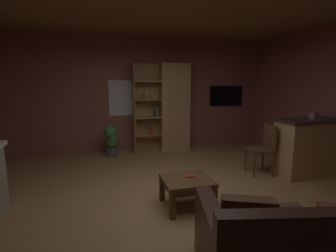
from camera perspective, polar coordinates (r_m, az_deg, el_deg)
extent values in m
cube|color=#A37A4C|center=(3.80, 1.66, -17.01)|extent=(6.56, 6.16, 0.02)
cube|color=#8E544C|center=(6.43, -6.43, 7.11)|extent=(6.68, 0.06, 2.80)
cube|color=white|center=(6.35, -9.74, 6.14)|extent=(0.72, 0.01, 0.85)
cube|color=tan|center=(6.36, 1.39, 4.10)|extent=(0.71, 0.38, 2.13)
cube|color=tan|center=(6.38, -4.99, 4.08)|extent=(0.66, 0.02, 2.13)
cube|color=tan|center=(6.15, -7.61, 3.81)|extent=(0.02, 0.38, 2.13)
sphere|color=black|center=(6.11, 0.35, 4.86)|extent=(0.04, 0.04, 0.04)
cube|color=tan|center=(6.40, -4.55, -5.52)|extent=(0.66, 0.38, 0.02)
cube|color=tan|center=(6.30, -4.60, -1.87)|extent=(0.66, 0.38, 0.02)
cube|color=tan|center=(6.23, -4.66, 1.97)|extent=(0.66, 0.38, 0.02)
cube|color=tan|center=(6.19, -4.71, 5.88)|extent=(0.66, 0.38, 0.02)
cube|color=tan|center=(6.17, -4.77, 9.83)|extent=(0.66, 0.38, 0.02)
cube|color=gold|center=(6.11, -5.09, 6.79)|extent=(0.04, 0.23, 0.19)
cube|color=#387247|center=(6.20, -2.76, 3.12)|extent=(0.05, 0.23, 0.23)
cube|color=#B22D2D|center=(6.24, -3.87, -1.03)|extent=(0.05, 0.23, 0.18)
sphere|color=beige|center=(6.31, -3.98, -1.39)|extent=(0.10, 0.10, 0.10)
cube|color=tan|center=(5.47, 29.76, -4.18)|extent=(1.41, 0.53, 1.00)
cube|color=#2D2826|center=(5.38, 30.24, 1.22)|extent=(1.47, 0.59, 0.04)
cube|color=#995972|center=(5.30, 29.70, 1.98)|extent=(0.13, 0.13, 0.11)
cube|color=#382116|center=(2.25, 32.82, -20.44)|extent=(1.65, 0.51, 0.42)
cube|color=#382116|center=(2.43, 9.65, -24.64)|extent=(0.35, 0.94, 0.67)
cube|color=brown|center=(2.36, 17.22, -19.98)|extent=(0.46, 0.32, 0.44)
cube|color=brown|center=(2.42, 22.90, -19.99)|extent=(0.43, 0.21, 0.36)
cube|color=brown|center=(3.58, 4.23, -11.93)|extent=(0.65, 0.60, 0.05)
cube|color=brown|center=(3.61, 4.22, -12.88)|extent=(0.58, 0.54, 0.08)
cube|color=brown|center=(3.36, 0.94, -17.23)|extent=(0.07, 0.07, 0.35)
cube|color=brown|center=(3.54, 10.18, -15.87)|extent=(0.07, 0.07, 0.35)
cube|color=brown|center=(3.81, -1.32, -13.78)|extent=(0.07, 0.07, 0.35)
cube|color=brown|center=(3.98, 6.88, -12.81)|extent=(0.07, 0.07, 0.35)
cube|color=#B22D2D|center=(3.63, 4.94, -11.02)|extent=(0.14, 0.11, 0.02)
cube|color=brown|center=(5.06, 19.68, -4.97)|extent=(0.46, 0.46, 0.04)
cube|color=brown|center=(5.10, 21.71, -2.21)|extent=(0.08, 0.40, 0.44)
cylinder|color=brown|center=(5.19, 16.82, -7.07)|extent=(0.04, 0.04, 0.46)
cylinder|color=brown|center=(4.89, 18.66, -8.24)|extent=(0.04, 0.04, 0.46)
cylinder|color=brown|center=(5.36, 20.32, -6.75)|extent=(0.04, 0.04, 0.46)
cylinder|color=brown|center=(5.06, 22.31, -7.84)|extent=(0.04, 0.04, 0.46)
cylinder|color=#4C4C51|center=(6.09, -12.40, -5.58)|extent=(0.27, 0.27, 0.21)
sphere|color=#3D7F3D|center=(6.07, -12.37, -3.57)|extent=(0.26, 0.26, 0.26)
sphere|color=#3D7F3D|center=(6.00, -12.23, -2.51)|extent=(0.21, 0.21, 0.21)
sphere|color=#3D7F3D|center=(5.95, -12.69, -1.19)|extent=(0.28, 0.28, 0.28)
cube|color=black|center=(7.13, 12.76, 6.54)|extent=(0.93, 0.05, 0.52)
cube|color=black|center=(7.10, 12.87, 6.52)|extent=(0.89, 0.01, 0.48)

